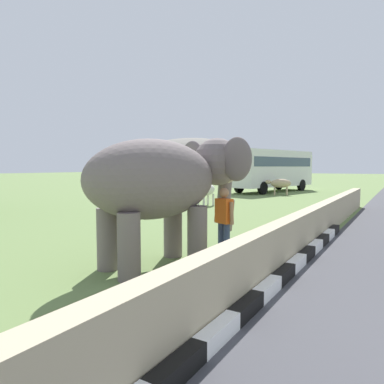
{
  "coord_description": "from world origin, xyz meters",
  "views": [
    {
      "loc": [
        -4.48,
        2.19,
        2.15
      ],
      "look_at": [
        2.0,
        6.15,
        1.6
      ],
      "focal_mm": 32.69,
      "sensor_mm": 36.0,
      "label": 1
    }
  ],
  "objects_px": {
    "person_handler": "(224,219)",
    "cow_near": "(205,190)",
    "bus_white": "(272,167)",
    "elephant": "(167,181)",
    "cow_mid": "(280,184)"
  },
  "relations": [
    {
      "from": "person_handler",
      "to": "cow_near",
      "type": "distance_m",
      "value": 10.83
    },
    {
      "from": "bus_white",
      "to": "cow_near",
      "type": "height_order",
      "value": "bus_white"
    },
    {
      "from": "person_handler",
      "to": "cow_near",
      "type": "relative_size",
      "value": 0.86
    },
    {
      "from": "bus_white",
      "to": "cow_near",
      "type": "relative_size",
      "value": 5.06
    },
    {
      "from": "person_handler",
      "to": "cow_near",
      "type": "bearing_deg",
      "value": 31.55
    },
    {
      "from": "elephant",
      "to": "cow_mid",
      "type": "xyz_separation_m",
      "value": [
        19.65,
        3.58,
        -0.98
      ]
    },
    {
      "from": "elephant",
      "to": "cow_near",
      "type": "xyz_separation_m",
      "value": [
        10.38,
        4.85,
        -0.98
      ]
    },
    {
      "from": "cow_near",
      "to": "person_handler",
      "type": "bearing_deg",
      "value": -148.45
    },
    {
      "from": "person_handler",
      "to": "cow_mid",
      "type": "relative_size",
      "value": 0.86
    },
    {
      "from": "cow_near",
      "to": "bus_white",
      "type": "bearing_deg",
      "value": 2.13
    },
    {
      "from": "cow_mid",
      "to": "elephant",
      "type": "bearing_deg",
      "value": -169.68
    },
    {
      "from": "bus_white",
      "to": "cow_mid",
      "type": "height_order",
      "value": "bus_white"
    },
    {
      "from": "person_handler",
      "to": "cow_near",
      "type": "height_order",
      "value": "person_handler"
    },
    {
      "from": "cow_mid",
      "to": "person_handler",
      "type": "bearing_deg",
      "value": -166.63
    },
    {
      "from": "elephant",
      "to": "cow_mid",
      "type": "bearing_deg",
      "value": 10.32
    }
  ]
}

